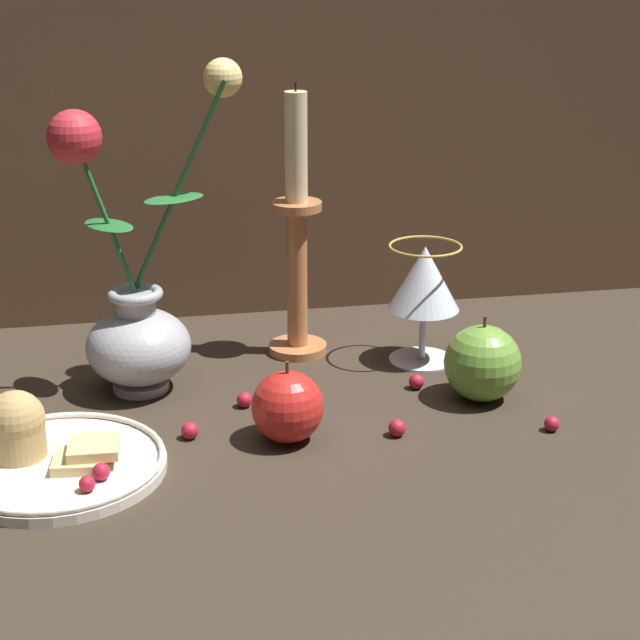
% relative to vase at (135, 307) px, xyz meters
% --- Properties ---
extents(ground_plane, '(2.40, 2.40, 0.00)m').
position_rel_vase_xyz_m(ground_plane, '(0.15, -0.09, -0.10)').
color(ground_plane, '#33281E').
rests_on(ground_plane, ground).
extents(vase, '(0.20, 0.12, 0.36)m').
position_rel_vase_xyz_m(vase, '(0.00, 0.00, 0.00)').
color(vase, '#A3A3A8').
rests_on(vase, ground_plane).
extents(plate_with_pastries, '(0.21, 0.21, 0.08)m').
position_rel_vase_xyz_m(plate_with_pastries, '(-0.09, -0.18, -0.08)').
color(plate_with_pastries, silver).
rests_on(plate_with_pastries, ground_plane).
extents(wine_glass, '(0.08, 0.08, 0.14)m').
position_rel_vase_xyz_m(wine_glass, '(0.33, 0.02, -0.00)').
color(wine_glass, silver).
rests_on(wine_glass, ground_plane).
extents(candlestick, '(0.07, 0.07, 0.32)m').
position_rel_vase_xyz_m(candlestick, '(0.19, 0.08, 0.04)').
color(candlestick, '#B77042').
rests_on(candlestick, ground_plane).
extents(apple_beside_vase, '(0.08, 0.08, 0.10)m').
position_rel_vase_xyz_m(apple_beside_vase, '(0.36, -0.10, -0.06)').
color(apple_beside_vase, '#669938').
rests_on(apple_beside_vase, ground_plane).
extents(apple_near_glass, '(0.07, 0.07, 0.08)m').
position_rel_vase_xyz_m(apple_near_glass, '(0.14, -0.15, -0.06)').
color(apple_near_glass, red).
rests_on(apple_near_glass, ground_plane).
extents(berry_near_plate, '(0.02, 0.02, 0.02)m').
position_rel_vase_xyz_m(berry_near_plate, '(0.41, -0.19, -0.09)').
color(berry_near_plate, '#AD192D').
rests_on(berry_near_plate, ground_plane).
extents(berry_front_center, '(0.02, 0.02, 0.02)m').
position_rel_vase_xyz_m(berry_front_center, '(0.05, -0.13, -0.09)').
color(berry_front_center, '#AD192D').
rests_on(berry_front_center, ground_plane).
extents(berry_by_glass_stem, '(0.02, 0.02, 0.02)m').
position_rel_vase_xyz_m(berry_by_glass_stem, '(0.11, -0.07, -0.09)').
color(berry_by_glass_stem, '#AD192D').
rests_on(berry_by_glass_stem, ground_plane).
extents(berry_under_candlestick, '(0.02, 0.02, 0.02)m').
position_rel_vase_xyz_m(berry_under_candlestick, '(0.25, -0.17, -0.09)').
color(berry_under_candlestick, '#AD192D').
rests_on(berry_under_candlestick, ground_plane).
extents(berry_far_right, '(0.02, 0.02, 0.02)m').
position_rel_vase_xyz_m(berry_far_right, '(0.30, -0.06, -0.09)').
color(berry_far_right, '#AD192D').
rests_on(berry_far_right, ground_plane).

